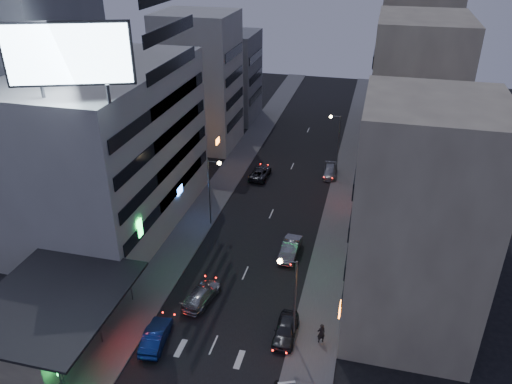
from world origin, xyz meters
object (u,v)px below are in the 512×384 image
(road_car_silver, at_px, (202,295))
(parked_car_right_far, at_px, (330,172))
(parked_car_left, at_px, (260,173))
(road_car_blue, at_px, (156,336))
(scooter_silver_b, at_px, (296,375))
(person, at_px, (321,333))
(parked_car_right_near, at_px, (286,330))
(parked_car_right_mid, at_px, (290,249))

(road_car_silver, bearing_deg, parked_car_right_far, -96.61)
(parked_car_left, height_order, parked_car_right_far, parked_car_left)
(parked_car_left, xyz_separation_m, road_car_blue, (-0.97, -32.30, 0.06))
(road_car_silver, xyz_separation_m, scooter_silver_b, (9.97, -7.04, 0.01))
(person, relative_size, scooter_silver_b, 0.93)
(parked_car_right_near, relative_size, road_car_blue, 0.95)
(parked_car_right_mid, height_order, road_car_blue, parked_car_right_mid)
(road_car_blue, relative_size, road_car_silver, 0.92)
(road_car_blue, xyz_separation_m, road_car_silver, (1.88, 5.90, -0.04))
(parked_car_right_near, xyz_separation_m, person, (2.94, -0.01, 0.30))
(parked_car_right_near, distance_m, person, 2.96)
(parked_car_right_near, xyz_separation_m, scooter_silver_b, (1.63, -4.48, -0.02))
(parked_car_left, bearing_deg, road_car_blue, 89.65)
(road_car_silver, bearing_deg, parked_car_right_near, 172.32)
(parked_car_right_mid, height_order, road_car_silver, parked_car_right_mid)
(parked_car_right_near, bearing_deg, parked_car_right_mid, 98.32)
(parked_car_right_far, bearing_deg, person, -88.90)
(person, bearing_deg, road_car_blue, -15.68)
(parked_car_right_near, height_order, parked_car_right_mid, parked_car_right_mid)
(road_car_blue, relative_size, person, 2.49)
(parked_car_right_near, height_order, scooter_silver_b, parked_car_right_near)
(parked_car_right_near, xyz_separation_m, parked_car_right_far, (0.02, 31.72, -0.09))
(scooter_silver_b, bearing_deg, parked_car_right_near, -2.20)
(parked_car_right_far, bearing_deg, road_car_silver, -110.15)
(parked_car_left, bearing_deg, person, 114.20)
(parked_car_right_far, relative_size, person, 2.42)
(road_car_blue, distance_m, road_car_silver, 6.19)
(parked_car_right_mid, xyz_separation_m, road_car_blue, (-8.41, -15.04, -0.02))
(road_car_blue, relative_size, scooter_silver_b, 2.31)
(parked_car_right_near, height_order, person, person)
(parked_car_right_mid, xyz_separation_m, parked_car_right_far, (1.83, 20.02, -0.13))
(parked_car_right_near, distance_m, parked_car_right_mid, 11.84)
(parked_car_right_mid, bearing_deg, person, -65.70)
(parked_car_left, bearing_deg, parked_car_right_mid, 114.68)
(road_car_silver, height_order, person, person)
(parked_car_right_far, xyz_separation_m, road_car_blue, (-10.24, -35.06, 0.11))
(parked_car_right_near, relative_size, parked_car_right_mid, 0.92)
(parked_car_left, height_order, road_car_silver, road_car_silver)
(parked_car_right_far, distance_m, person, 31.87)
(parked_car_left, distance_m, person, 31.44)
(person, height_order, scooter_silver_b, person)
(parked_car_right_far, distance_m, road_car_silver, 30.34)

